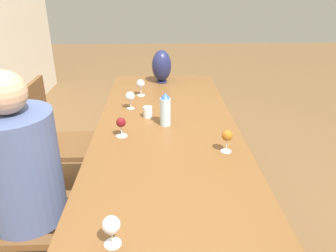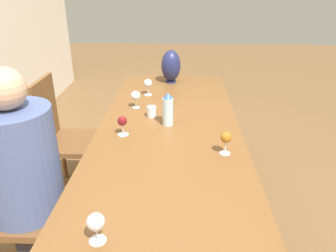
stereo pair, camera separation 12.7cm
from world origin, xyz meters
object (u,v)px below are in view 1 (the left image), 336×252
wine_glass_1 (121,123)px  wine_glass_3 (130,97)px  chair_near (15,209)px  water_bottle (165,109)px  wine_glass_2 (111,226)px  wine_glass_0 (227,136)px  vase (162,66)px  chair_far (58,138)px  water_tumbler (148,112)px  wine_glass_4 (141,84)px  person_near (27,184)px

wine_glass_1 → wine_glass_3: wine_glass_3 is taller
chair_near → water_bottle: bearing=-54.5°
wine_glass_2 → wine_glass_0: bearing=-38.9°
vase → wine_glass_3: 0.72m
chair_far → water_tumbler: bearing=-99.1°
chair_far → vase: bearing=-48.0°
vase → chair_near: 1.80m
water_bottle → wine_glass_4: (0.61, 0.19, -0.01)m
wine_glass_2 → chair_near: (0.50, 0.60, -0.31)m
water_bottle → wine_glass_3: bearing=39.7°
water_tumbler → wine_glass_1: (-0.30, 0.16, 0.05)m
vase → wine_glass_4: size_ratio=2.20×
chair_far → water_bottle: bearing=-106.9°
water_bottle → water_tumbler: size_ratio=3.00×
wine_glass_1 → person_near: person_near is taller
wine_glass_1 → chair_near: 0.75m
wine_glass_2 → wine_glass_3: wine_glass_3 is taller
wine_glass_4 → person_near: bearing=155.7°
water_bottle → wine_glass_3: (0.31, 0.26, -0.02)m
chair_far → wine_glass_4: bearing=-60.3°
vase → chair_near: size_ratio=0.31×
wine_glass_4 → chair_near: bearing=152.2°
person_near → wine_glass_2: bearing=-134.4°
water_bottle → wine_glass_0: size_ratio=1.73×
wine_glass_3 → wine_glass_4: wine_glass_4 is taller
wine_glass_3 → chair_far: (-0.06, 0.56, -0.31)m
chair_near → chair_far: same height
wine_glass_0 → wine_glass_1: bearing=70.5°
wine_glass_3 → water_tumbler: bearing=-141.9°
vase → person_near: size_ratio=0.24×
water_tumbler → wine_glass_4: (0.47, 0.07, 0.06)m
wine_glass_1 → chair_far: bearing=52.6°
wine_glass_1 → vase: bearing=-13.2°
wine_glass_1 → chair_far: size_ratio=0.13×
water_bottle → wine_glass_4: 0.64m
wine_glass_1 → chair_near: (-0.42, 0.54, -0.31)m
water_tumbler → wine_glass_0: 0.70m
wine_glass_4 → chair_far: size_ratio=0.14×
wine_glass_3 → person_near: (-0.90, 0.47, -0.15)m
wine_glass_1 → person_near: size_ratio=0.10×
wine_glass_4 → person_near: 1.32m
wine_glass_4 → chair_near: chair_near is taller
vase → wine_glass_2: (-2.06, 0.21, -0.07)m
vase → wine_glass_0: 1.41m
vase → person_near: 1.74m
water_bottle → wine_glass_1: water_bottle is taller
water_bottle → chair_far: bearing=73.1°
chair_near → wine_glass_4: bearing=-27.8°
vase → wine_glass_1: size_ratio=2.43×
water_bottle → wine_glass_2: bearing=168.3°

